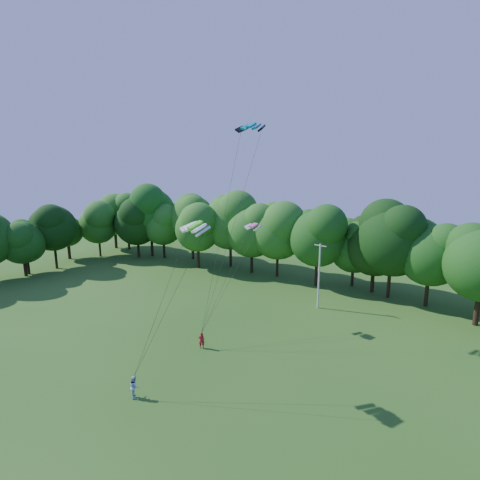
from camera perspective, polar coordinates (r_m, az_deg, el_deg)
The scene contains 10 objects.
ground at distance 27.35m, azimuth -18.63°, elevation -27.79°, with size 160.00×160.00×0.00m, color #224D15.
utility_pole at distance 45.33m, azimuth 11.94°, elevation -5.31°, with size 1.56×0.36×7.87m.
kite_flyer_left at distance 36.52m, azimuth -5.88°, elevation -14.95°, with size 0.58×0.38×1.58m, color maroon.
kite_flyer_right at distance 30.81m, azimuth -15.81°, elevation -20.68°, with size 0.83×0.64×1.70m, color #9EC0DB.
kite_teal at distance 38.33m, azimuth 1.72°, elevation 17.09°, with size 2.94×1.48×0.64m.
kite_green at distance 27.83m, azimuth -6.84°, elevation 2.26°, with size 2.88×1.95×0.60m.
kite_pink at distance 39.22m, azimuth 2.06°, elevation 2.26°, with size 2.05×1.32×0.41m.
tree_back_west at distance 70.35m, azimuth -13.54°, elevation 4.87°, with size 10.06×10.06×14.63m.
tree_back_center at distance 52.16m, azimuth 19.97°, elevation 0.31°, with size 8.21×8.21×11.94m.
tree_flank_west at distance 66.30m, azimuth -29.96°, elevation 0.34°, with size 6.44×6.44×9.37m.
Camera 1 is at (17.42, -12.27, 17.15)m, focal length 28.00 mm.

